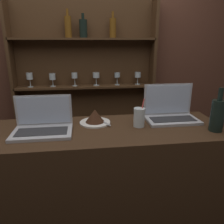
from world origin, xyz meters
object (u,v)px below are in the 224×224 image
laptop_far (170,112)px  water_glass (139,117)px  wine_bottle_dark (217,115)px  cake_plate (95,117)px  laptop_near (43,125)px

laptop_far → water_glass: laptop_far is taller
wine_bottle_dark → cake_plate: bearing=162.6°
laptop_near → wine_bottle_dark: bearing=-6.8°
laptop_near → cake_plate: bearing=17.7°
laptop_near → water_glass: 0.60m
laptop_far → wine_bottle_dark: (0.20, -0.23, 0.05)m
cake_plate → wine_bottle_dark: size_ratio=0.76×
water_glass → wine_bottle_dark: wine_bottle_dark is taller
water_glass → laptop_far: bearing=22.1°
laptop_near → water_glass: size_ratio=1.88×
cake_plate → wine_bottle_dark: bearing=-17.4°
laptop_far → cake_plate: bearing=-179.2°
water_glass → wine_bottle_dark: (0.45, -0.13, 0.04)m
laptop_near → water_glass: laptop_near is taller
laptop_near → cake_plate: laptop_near is taller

